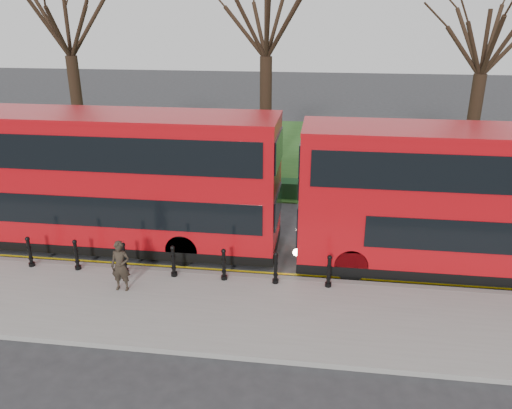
# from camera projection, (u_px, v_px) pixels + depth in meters

# --- Properties ---
(ground) EXTENTS (120.00, 120.00, 0.00)m
(ground) POSITION_uv_depth(u_px,v_px,m) (173.00, 260.00, 17.22)
(ground) COLOR #28282B
(ground) RESTS_ON ground
(pavement) EXTENTS (60.00, 4.00, 0.15)m
(pavement) POSITION_uv_depth(u_px,v_px,m) (143.00, 305.00, 14.42)
(pavement) COLOR gray
(pavement) RESTS_ON ground
(kerb) EXTENTS (60.00, 0.25, 0.16)m
(kerb) POSITION_uv_depth(u_px,v_px,m) (164.00, 272.00, 16.27)
(kerb) COLOR slate
(kerb) RESTS_ON ground
(grass_verge) EXTENTS (60.00, 18.00, 0.06)m
(grass_verge) POSITION_uv_depth(u_px,v_px,m) (243.00, 149.00, 31.09)
(grass_verge) COLOR #1F4818
(grass_verge) RESTS_ON ground
(hedge) EXTENTS (60.00, 0.90, 0.80)m
(hedge) POSITION_uv_depth(u_px,v_px,m) (215.00, 186.00, 23.37)
(hedge) COLOR black
(hedge) RESTS_ON ground
(yellow_line_outer) EXTENTS (60.00, 0.10, 0.01)m
(yellow_line_outer) POSITION_uv_depth(u_px,v_px,m) (167.00, 269.00, 16.57)
(yellow_line_outer) COLOR yellow
(yellow_line_outer) RESTS_ON ground
(yellow_line_inner) EXTENTS (60.00, 0.10, 0.01)m
(yellow_line_inner) POSITION_uv_depth(u_px,v_px,m) (169.00, 266.00, 16.76)
(yellow_line_inner) COLOR yellow
(yellow_line_inner) RESTS_ON ground
(tree_left) EXTENTS (6.93, 6.93, 10.82)m
(tree_left) POSITION_uv_depth(u_px,v_px,m) (66.00, 16.00, 24.67)
(tree_left) COLOR black
(tree_left) RESTS_ON ground
(tree_mid) EXTENTS (7.01, 7.01, 10.95)m
(tree_mid) POSITION_uv_depth(u_px,v_px,m) (266.00, 13.00, 23.37)
(tree_mid) COLOR black
(tree_mid) RESTS_ON ground
(tree_right) EXTENTS (6.22, 6.22, 9.71)m
(tree_right) POSITION_uv_depth(u_px,v_px,m) (487.00, 35.00, 22.43)
(tree_right) COLOR black
(tree_right) RESTS_ON ground
(bollard_row) EXTENTS (9.85, 0.15, 1.00)m
(bollard_row) POSITION_uv_depth(u_px,v_px,m) (173.00, 262.00, 15.68)
(bollard_row) COLOR black
(bollard_row) RESTS_ON pavement
(bus_lead) EXTENTS (12.12, 2.78, 4.82)m
(bus_lead) POSITION_uv_depth(u_px,v_px,m) (107.00, 181.00, 17.55)
(bus_lead) COLOR #A80A11
(bus_lead) RESTS_ON ground
(bus_rear) EXTENTS (11.83, 2.71, 4.71)m
(bus_rear) POSITION_uv_depth(u_px,v_px,m) (488.00, 203.00, 15.67)
(bus_rear) COLOR #A80A11
(bus_rear) RESTS_ON ground
(pedestrian) EXTENTS (0.59, 0.39, 1.58)m
(pedestrian) POSITION_uv_depth(u_px,v_px,m) (121.00, 266.00, 14.80)
(pedestrian) COLOR #2C231B
(pedestrian) RESTS_ON pavement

